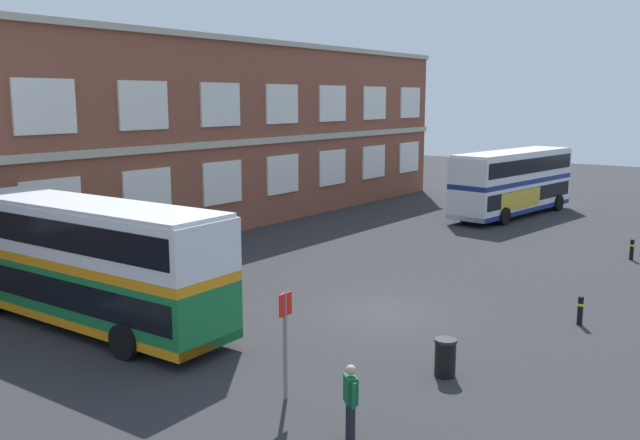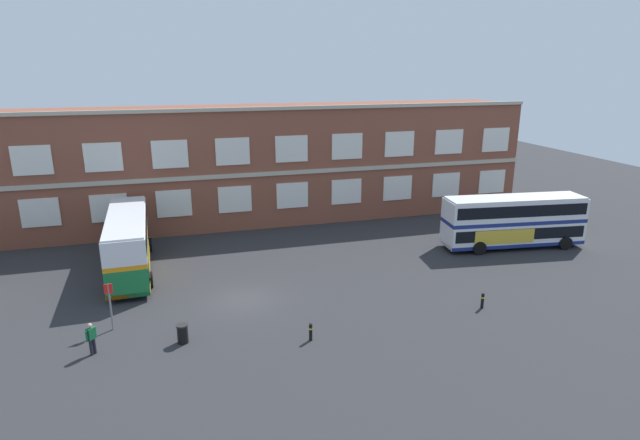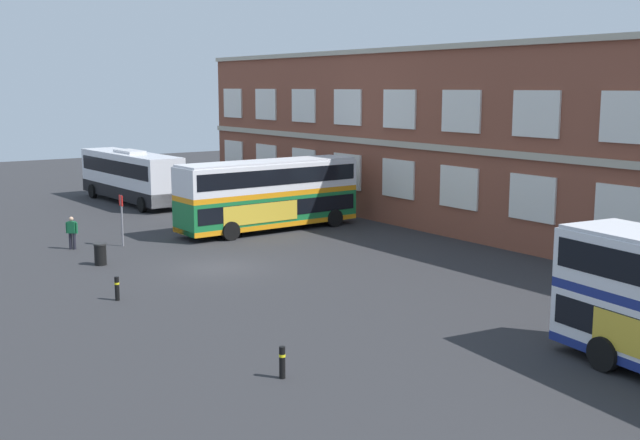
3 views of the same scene
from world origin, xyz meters
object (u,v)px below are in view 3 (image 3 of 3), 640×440
object	(u,v)px
safety_bollard_west	(282,362)
safety_bollard_east	(117,288)
bus_stand_flag	(122,215)
touring_coach	(131,176)
double_decker_near	(269,194)
waiting_passenger	(72,231)
station_litter_bin	(100,254)

from	to	relation	value
safety_bollard_west	safety_bollard_east	xyz separation A→B (m)	(-10.78, -0.82, 0.00)
bus_stand_flag	safety_bollard_east	world-z (taller)	bus_stand_flag
bus_stand_flag	safety_bollard_east	bearing A→B (deg)	-22.30
touring_coach	bus_stand_flag	xyz separation A→B (m)	(14.65, -6.33, -0.27)
touring_coach	safety_bollard_east	world-z (taller)	touring_coach
double_decker_near	waiting_passenger	world-z (taller)	double_decker_near
double_decker_near	safety_bollard_east	xyz separation A→B (m)	(9.58, -12.80, -1.66)
double_decker_near	station_litter_bin	size ratio (longest dim) A/B	10.74
bus_stand_flag	safety_bollard_east	size ratio (longest dim) A/B	2.84
touring_coach	waiting_passenger	size ratio (longest dim) A/B	7.11
touring_coach	bus_stand_flag	size ratio (longest dim) A/B	4.48
bus_stand_flag	station_litter_bin	size ratio (longest dim) A/B	2.62
touring_coach	bus_stand_flag	distance (m)	15.96
double_decker_near	bus_stand_flag	world-z (taller)	double_decker_near
station_litter_bin	safety_bollard_east	xyz separation A→B (m)	(6.45, -1.64, -0.03)
safety_bollard_west	safety_bollard_east	world-z (taller)	same
station_litter_bin	safety_bollard_east	size ratio (longest dim) A/B	1.08
double_decker_near	safety_bollard_west	distance (m)	23.69
touring_coach	waiting_passenger	xyz separation A→B (m)	(13.92, -8.75, -0.98)
station_litter_bin	bus_stand_flag	bearing A→B (deg)	145.47
safety_bollard_west	waiting_passenger	bearing A→B (deg)	177.61
waiting_passenger	station_litter_bin	bearing A→B (deg)	-1.10
touring_coach	station_litter_bin	distance (m)	20.35
waiting_passenger	safety_bollard_west	bearing A→B (deg)	-2.39
waiting_passenger	station_litter_bin	distance (m)	4.38
double_decker_near	safety_bollard_east	size ratio (longest dim) A/B	11.65
bus_stand_flag	touring_coach	bearing A→B (deg)	156.62
waiting_passenger	safety_bollard_east	distance (m)	10.95
double_decker_near	touring_coach	xyz separation A→B (m)	(-15.15, -2.34, -0.24)
safety_bollard_east	safety_bollard_west	bearing A→B (deg)	4.34
double_decker_near	safety_bollard_east	distance (m)	16.08
double_decker_near	safety_bollard_west	bearing A→B (deg)	-30.47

